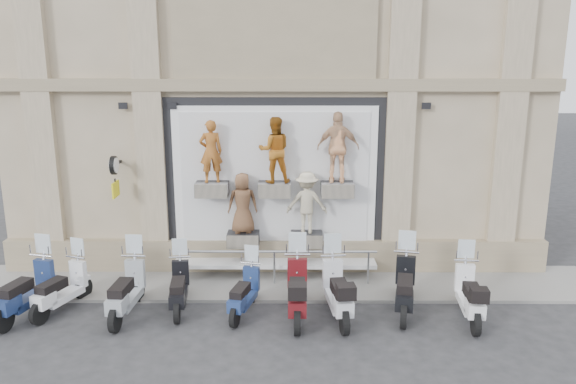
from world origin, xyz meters
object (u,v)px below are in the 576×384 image
scooter_a (25,280)px  scooter_e (244,284)px  clock_sign_bracket (115,171)px  scooter_b (60,279)px  scooter_i (470,285)px  scooter_h (405,277)px  scooter_d (179,279)px  scooter_f (297,280)px  guard_rail (274,268)px  scooter_c (126,281)px  scooter_g (338,281)px

scooter_a → scooter_e: scooter_a is taller
clock_sign_bracket → scooter_a: 3.23m
scooter_b → scooter_i: scooter_i is taller
scooter_a → scooter_h: bearing=15.8°
clock_sign_bracket → scooter_d: 3.28m
scooter_d → scooter_h: (4.99, -0.12, 0.11)m
scooter_b → scooter_f: (5.21, -0.29, 0.10)m
scooter_a → scooter_d: scooter_a is taller
scooter_b → scooter_d: 2.59m
scooter_a → scooter_f: scooter_f is taller
guard_rail → scooter_f: size_ratio=2.39×
scooter_e → clock_sign_bracket: bearing=162.5°
guard_rail → scooter_i: (4.23, -1.77, 0.33)m
scooter_b → scooter_i: 8.91m
clock_sign_bracket → scooter_h: clock_sign_bracket is taller
guard_rail → scooter_i: size_ratio=2.58×
scooter_c → scooter_i: scooter_c is taller
clock_sign_bracket → scooter_b: clock_sign_bracket is taller
scooter_b → scooter_a: bearing=-137.7°
guard_rail → scooter_d: size_ratio=2.79×
guard_rail → scooter_c: (-3.16, -1.63, 0.36)m
scooter_g → scooter_h: 1.52m
guard_rail → scooter_b: size_ratio=2.71×
guard_rail → scooter_b: (-4.67, -1.40, 0.29)m
guard_rail → scooter_e: size_ratio=2.92×
scooter_i → scooter_a: bearing=-174.9°
scooter_c → scooter_g: 4.57m
guard_rail → scooter_b: scooter_b is taller
scooter_c → scooter_i: size_ratio=1.03×
scooter_c → scooter_e: bearing=5.6°
clock_sign_bracket → scooter_a: size_ratio=0.50×
scooter_a → scooter_e: size_ratio=1.19×
clock_sign_bracket → scooter_a: clock_sign_bracket is taller
scooter_a → scooter_g: (6.73, -0.02, 0.01)m
scooter_a → scooter_b: scooter_a is taller
scooter_c → scooter_i: (7.39, -0.13, -0.03)m
scooter_f → scooter_i: size_ratio=1.08×
scooter_d → scooter_f: 2.66m
scooter_a → scooter_d: (3.23, 0.35, -0.10)m
guard_rail → scooter_c: scooter_c is taller
clock_sign_bracket → scooter_h: 7.33m
scooter_f → scooter_a: bearing=-179.6°
scooter_f → scooter_c: bearing=179.6°
scooter_d → scooter_g: (3.50, -0.38, 0.11)m
scooter_g → scooter_i: size_ratio=1.06×
scooter_c → scooter_b: bearing=174.8°
scooter_f → scooter_i: bearing=-0.5°
clock_sign_bracket → scooter_e: size_ratio=0.59×
guard_rail → scooter_f: 1.82m
guard_rail → scooter_g: (1.41, -1.69, 0.38)m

